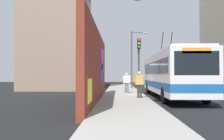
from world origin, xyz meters
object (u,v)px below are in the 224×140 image
Objects in this scene: pedestrian_midblock at (127,81)px; pedestrian_at_curb at (139,82)px; traffic_light at (139,57)px; parked_car_champagne at (195,82)px; parked_car_silver at (215,84)px; city_bus at (171,73)px; street_lamp at (133,55)px.

pedestrian_at_curb is at bearing -170.69° from pedestrian_midblock.
pedestrian_at_curb is 0.39× the size of traffic_light.
parked_car_champagne is at bearing -44.78° from pedestrian_midblock.
pedestrian_midblock reaches higher than parked_car_silver.
parked_car_silver is 1.02× the size of traffic_light.
traffic_light reaches higher than pedestrian_midblock.
city_bus is at bearing -130.94° from pedestrian_midblock.
traffic_light is (-9.08, 7.35, 2.32)m from parked_car_champagne.
parked_car_champagne is at bearing -31.09° from pedestrian_at_curb.
parked_car_silver is at bearing -45.31° from city_bus.
city_bus reaches higher than parked_car_champagne.
parked_car_champagne is at bearing -0.00° from parked_car_silver.
city_bus is 1.76× the size of street_lamp.
street_lamp is (12.24, -0.37, 2.76)m from pedestrian_at_curb.
street_lamp reaches higher than city_bus.
city_bus is 2.94m from pedestrian_at_curb.
parked_car_silver is 8.31m from traffic_light.
parked_car_silver is (5.14, -5.20, -0.97)m from city_bus.
traffic_light is at bearing -124.98° from pedestrian_midblock.
street_lamp is (-0.41, 7.26, 3.12)m from parked_car_champagne.
pedestrian_at_curb is at bearing 131.25° from parked_car_silver.
parked_car_silver is 0.69× the size of street_lamp.
traffic_light is (2.03, 2.15, 1.35)m from city_bus.
street_lamp is at bearing 10.92° from city_bus.
parked_car_silver is at bearing 180.00° from parked_car_champagne.
city_bus is 2.41× the size of parked_car_champagne.
parked_car_champagne is at bearing -25.09° from city_bus.
parked_car_champagne is at bearing -39.00° from traffic_light.
pedestrian_midblock is at bearing 49.06° from city_bus.
pedestrian_at_curb is 0.26× the size of street_lamp.
traffic_light reaches higher than parked_car_champagne.
pedestrian_midblock is 8.52m from street_lamp.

